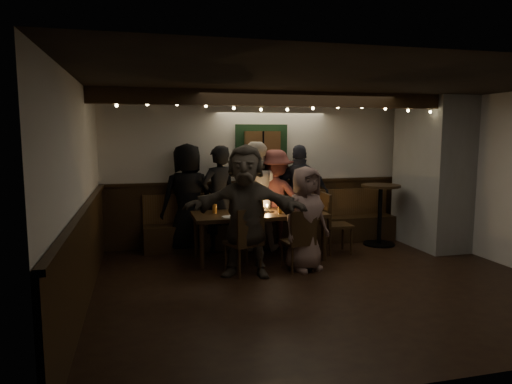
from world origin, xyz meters
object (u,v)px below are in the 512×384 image
object	(u,v)px
person_c	(254,196)
person_d	(275,199)
chair_near_right	(300,237)
dining_table	(259,217)
chair_end	(332,220)
person_g	(306,219)
person_b	(219,199)
person_e	(300,195)
person_a	(188,198)
person_f	(246,211)
high_top	(380,207)
chair_near_left	(247,238)

from	to	relation	value
person_c	person_d	bearing A→B (deg)	-160.83
chair_near_right	person_c	size ratio (longest dim) A/B	0.49
dining_table	chair_end	size ratio (longest dim) A/B	2.06
chair_near_right	person_g	world-z (taller)	person_g
person_b	person_e	size ratio (longest dim) A/B	1.00
person_a	person_g	world-z (taller)	person_a
chair_end	person_c	world-z (taller)	person_c
person_d	person_b	bearing A→B (deg)	21.25
chair_near_right	person_f	distance (m)	0.90
chair_near_right	person_d	bearing A→B (deg)	87.44
person_b	person_c	xyz separation A→B (m)	(0.60, -0.05, 0.03)
high_top	person_d	distance (m)	1.90
chair_end	person_f	xyz separation A→B (m)	(-1.65, -0.82, 0.35)
person_f	person_a	bearing A→B (deg)	131.73
person_b	person_f	xyz separation A→B (m)	(0.13, -1.46, 0.03)
high_top	chair_near_left	bearing A→B (deg)	-156.91
chair_near_right	dining_table	bearing A→B (deg)	115.93
chair_near_right	person_a	bearing A→B (deg)	132.10
person_a	person_b	distance (m)	0.53
person_e	person_f	world-z (taller)	person_f
chair_end	person_g	bearing A→B (deg)	-133.88
chair_near_left	person_g	size ratio (longest dim) A/B	0.63
dining_table	person_f	size ratio (longest dim) A/B	1.13
person_c	person_e	distance (m)	0.91
dining_table	person_f	xyz separation A→B (m)	(-0.40, -0.78, 0.24)
high_top	person_f	bearing A→B (deg)	-157.40
chair_near_right	person_g	bearing A→B (deg)	33.59
chair_end	person_a	bearing A→B (deg)	162.09
dining_table	chair_near_right	world-z (taller)	chair_near_right
person_g	high_top	bearing A→B (deg)	11.99
dining_table	person_d	bearing A→B (deg)	55.54
person_a	person_c	size ratio (longest dim) A/B	0.99
person_b	person_g	bearing A→B (deg)	103.42
person_f	dining_table	bearing A→B (deg)	82.18
chair_end	person_g	xyz separation A→B (m)	(-0.75, -0.78, 0.19)
dining_table	person_g	size ratio (longest dim) A/B	1.37
chair_near_left	chair_near_right	world-z (taller)	chair_near_left
chair_near_left	person_g	world-z (taller)	person_g
person_c	person_d	world-z (taller)	person_c
chair_near_right	person_d	size ratio (longest dim) A/B	0.53
chair_end	person_f	distance (m)	1.88
person_a	person_d	world-z (taller)	person_a
person_e	person_f	bearing A→B (deg)	63.40
chair_near_left	person_c	distance (m)	1.55
person_b	person_d	world-z (taller)	person_b
chair_near_left	person_d	xyz separation A→B (m)	(0.86, 1.48, 0.31)
person_f	person_b	bearing A→B (deg)	114.32
chair_end	person_b	size ratio (longest dim) A/B	0.56
person_a	person_f	size ratio (longest dim) A/B	0.99
chair_near_right	high_top	bearing A→B (deg)	31.29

